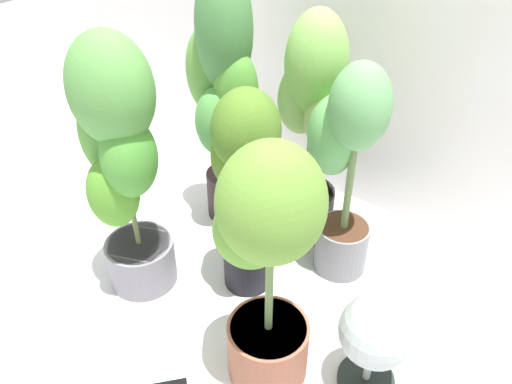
{
  "coord_description": "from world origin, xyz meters",
  "views": [
    {
      "loc": [
        0.91,
        -0.97,
        1.46
      ],
      "look_at": [
        0.03,
        0.2,
        0.37
      ],
      "focal_mm": 36.05,
      "sensor_mm": 36.0,
      "label": 1
    }
  ],
  "objects_px": {
    "potted_plant_front_left": "(120,153)",
    "potted_plant_front_right": "(266,254)",
    "potted_plant_back_right": "(346,159)",
    "potted_plant_center": "(246,178)",
    "potted_plant_back_center": "(313,119)",
    "potted_plant_back_left": "(223,85)",
    "floor_fan": "(375,335)"
  },
  "relations": [
    {
      "from": "potted_plant_back_right",
      "to": "potted_plant_center",
      "type": "xyz_separation_m",
      "value": [
        -0.21,
        -0.29,
        -0.0
      ]
    },
    {
      "from": "potted_plant_front_left",
      "to": "potted_plant_front_right",
      "type": "height_order",
      "value": "potted_plant_front_left"
    },
    {
      "from": "potted_plant_front_right",
      "to": "floor_fan",
      "type": "height_order",
      "value": "potted_plant_front_right"
    },
    {
      "from": "potted_plant_front_left",
      "to": "potted_plant_back_left",
      "type": "height_order",
      "value": "potted_plant_back_left"
    },
    {
      "from": "floor_fan",
      "to": "potted_plant_back_center",
      "type": "bearing_deg",
      "value": 169.17
    },
    {
      "from": "floor_fan",
      "to": "potted_plant_center",
      "type": "bearing_deg",
      "value": -159.88
    },
    {
      "from": "potted_plant_front_left",
      "to": "potted_plant_front_right",
      "type": "relative_size",
      "value": 1.15
    },
    {
      "from": "potted_plant_back_left",
      "to": "potted_plant_center",
      "type": "bearing_deg",
      "value": -40.97
    },
    {
      "from": "potted_plant_front_right",
      "to": "potted_plant_center",
      "type": "distance_m",
      "value": 0.38
    },
    {
      "from": "potted_plant_front_right",
      "to": "potted_plant_back_center",
      "type": "relative_size",
      "value": 0.89
    },
    {
      "from": "potted_plant_back_right",
      "to": "potted_plant_center",
      "type": "distance_m",
      "value": 0.36
    },
    {
      "from": "potted_plant_back_center",
      "to": "floor_fan",
      "type": "distance_m",
      "value": 0.82
    },
    {
      "from": "potted_plant_back_left",
      "to": "potted_plant_back_right",
      "type": "bearing_deg",
      "value": 0.73
    },
    {
      "from": "potted_plant_back_right",
      "to": "potted_plant_back_center",
      "type": "height_order",
      "value": "potted_plant_back_center"
    },
    {
      "from": "potted_plant_center",
      "to": "potted_plant_back_right",
      "type": "bearing_deg",
      "value": 54.09
    },
    {
      "from": "potted_plant_back_right",
      "to": "floor_fan",
      "type": "bearing_deg",
      "value": -49.38
    },
    {
      "from": "potted_plant_front_left",
      "to": "potted_plant_back_right",
      "type": "xyz_separation_m",
      "value": [
        0.55,
        0.52,
        -0.08
      ]
    },
    {
      "from": "potted_plant_front_right",
      "to": "potted_plant_back_right",
      "type": "distance_m",
      "value": 0.56
    },
    {
      "from": "potted_plant_back_left",
      "to": "potted_plant_front_left",
      "type": "bearing_deg",
      "value": -90.67
    },
    {
      "from": "potted_plant_front_left",
      "to": "potted_plant_front_right",
      "type": "bearing_deg",
      "value": -3.01
    },
    {
      "from": "potted_plant_back_left",
      "to": "potted_plant_back_center",
      "type": "distance_m",
      "value": 0.37
    },
    {
      "from": "potted_plant_front_right",
      "to": "potted_plant_back_right",
      "type": "relative_size",
      "value": 0.99
    },
    {
      "from": "potted_plant_front_right",
      "to": "potted_plant_center",
      "type": "xyz_separation_m",
      "value": [
        -0.27,
        0.26,
        -0.01
      ]
    },
    {
      "from": "potted_plant_back_left",
      "to": "floor_fan",
      "type": "height_order",
      "value": "potted_plant_back_left"
    },
    {
      "from": "potted_plant_back_left",
      "to": "potted_plant_back_center",
      "type": "relative_size",
      "value": 1.14
    },
    {
      "from": "potted_plant_front_left",
      "to": "potted_plant_center",
      "type": "distance_m",
      "value": 0.42
    },
    {
      "from": "potted_plant_front_left",
      "to": "potted_plant_front_right",
      "type": "xyz_separation_m",
      "value": [
        0.61,
        -0.03,
        -0.08
      ]
    },
    {
      "from": "potted_plant_front_right",
      "to": "potted_plant_center",
      "type": "relative_size",
      "value": 1.06
    },
    {
      "from": "potted_plant_back_center",
      "to": "floor_fan",
      "type": "bearing_deg",
      "value": -42.8
    },
    {
      "from": "potted_plant_front_right",
      "to": "floor_fan",
      "type": "xyz_separation_m",
      "value": [
        0.3,
        0.14,
        -0.26
      ]
    },
    {
      "from": "potted_plant_center",
      "to": "potted_plant_back_center",
      "type": "bearing_deg",
      "value": 88.1
    },
    {
      "from": "potted_plant_front_left",
      "to": "potted_plant_center",
      "type": "relative_size",
      "value": 1.22
    }
  ]
}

